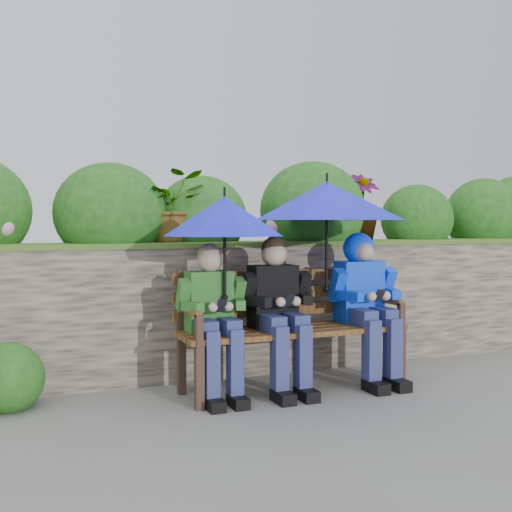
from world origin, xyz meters
name	(u,v)px	position (x,y,z in m)	size (l,w,h in m)	color
ground	(262,396)	(0.00, 0.00, 0.00)	(60.00, 60.00, 0.00)	slate
garden_backdrop	(184,283)	(-0.08, 1.59, 0.64)	(8.00, 2.83, 1.86)	#443F3A
park_bench	(289,320)	(0.27, 0.14, 0.49)	(1.62, 0.47, 0.85)	#3E2A1F
boy_left	(213,312)	(-0.32, 0.07, 0.58)	(0.46, 0.53, 1.04)	#21671F
boy_middle	(278,306)	(0.15, 0.07, 0.60)	(0.49, 0.56, 1.08)	black
boy_right	(365,294)	(0.86, 0.08, 0.65)	(0.50, 0.61, 1.10)	#1329DA
umbrella_left	(225,216)	(-0.24, 0.05, 1.22)	(0.83, 0.83, 0.75)	#141CE8
umbrella_right	(327,201)	(0.56, 0.12, 1.33)	(1.12, 1.12, 0.85)	#141CE8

